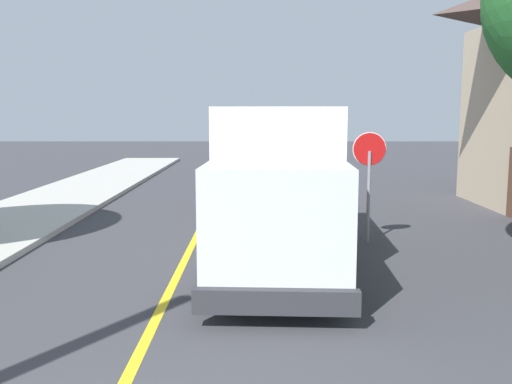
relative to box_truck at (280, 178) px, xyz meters
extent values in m
cube|color=gold|center=(-1.97, 1.90, -1.76)|extent=(0.16, 56.00, 0.01)
cube|color=silver|center=(0.03, 0.73, 0.13)|extent=(2.63, 5.11, 2.60)
cube|color=silver|center=(-0.13, -2.76, -0.32)|extent=(2.37, 2.10, 1.70)
cube|color=#1E2D3D|center=(-0.17, -3.66, 0.06)|extent=(2.04, 0.17, 0.75)
cube|color=#2D2D33|center=(-0.18, -3.84, -1.35)|extent=(2.41, 0.31, 0.36)
cylinder|color=black|center=(0.93, -2.61, -1.27)|extent=(0.35, 1.01, 1.00)
cylinder|color=black|center=(-1.17, -2.51, -1.27)|extent=(0.35, 1.01, 1.00)
cylinder|color=black|center=(1.14, 1.93, -1.27)|extent=(0.35, 1.01, 1.00)
cylinder|color=black|center=(-0.96, 2.03, -1.27)|extent=(0.35, 1.01, 1.00)
cube|color=maroon|center=(0.30, 7.01, -1.12)|extent=(1.94, 4.46, 0.76)
cube|color=#1E2D3D|center=(0.30, 7.16, -0.42)|extent=(1.64, 1.85, 0.64)
cylinder|color=black|center=(1.14, 5.63, -1.45)|extent=(0.24, 0.65, 0.64)
cylinder|color=black|center=(-0.44, 5.58, -1.45)|extent=(0.24, 0.65, 0.64)
cylinder|color=black|center=(1.05, 8.45, -1.45)|extent=(0.24, 0.65, 0.64)
cylinder|color=black|center=(-0.53, 8.39, -1.45)|extent=(0.24, 0.65, 0.64)
cube|color=black|center=(0.42, 14.37, -1.12)|extent=(1.93, 4.45, 0.76)
cube|color=#1E2D3D|center=(0.41, 14.52, -0.42)|extent=(1.64, 1.85, 0.64)
cylinder|color=black|center=(1.25, 12.99, -1.45)|extent=(0.24, 0.65, 0.64)
cylinder|color=black|center=(-0.33, 12.94, -1.45)|extent=(0.24, 0.65, 0.64)
cylinder|color=black|center=(1.16, 15.80, -1.45)|extent=(0.24, 0.65, 0.64)
cylinder|color=black|center=(-0.42, 15.76, -1.45)|extent=(0.24, 0.65, 0.64)
cylinder|color=gray|center=(2.23, 1.70, -0.67)|extent=(0.08, 0.08, 2.20)
cylinder|color=red|center=(2.23, 1.73, 0.48)|extent=(0.76, 0.03, 0.76)
cylinder|color=white|center=(2.23, 1.75, 0.48)|extent=(0.80, 0.02, 0.80)
camera|label=1|loc=(-0.46, -11.54, 1.31)|focal=39.33mm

